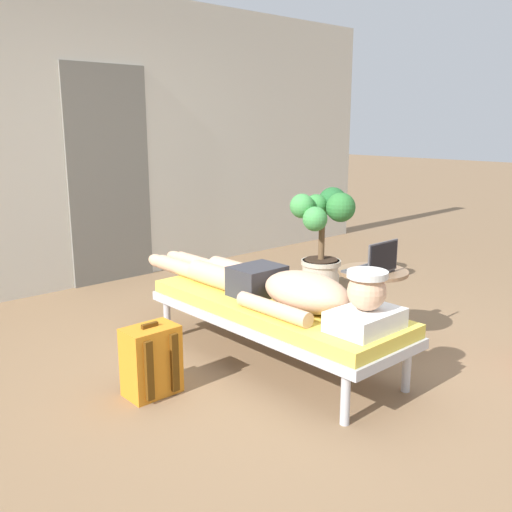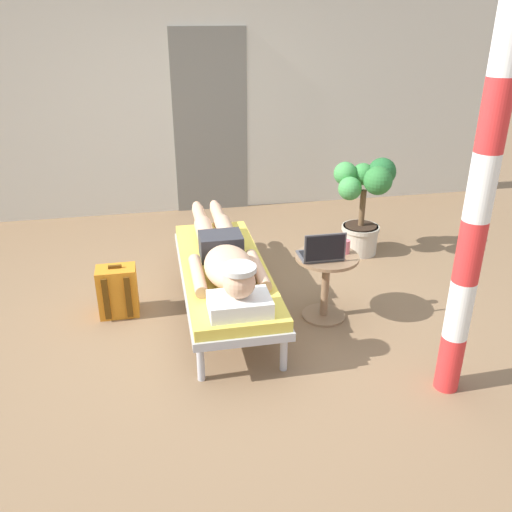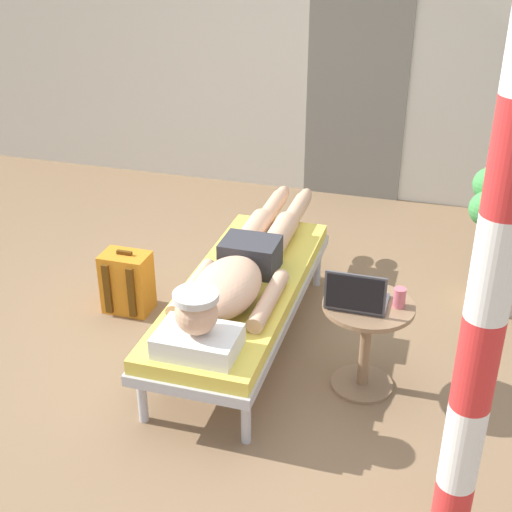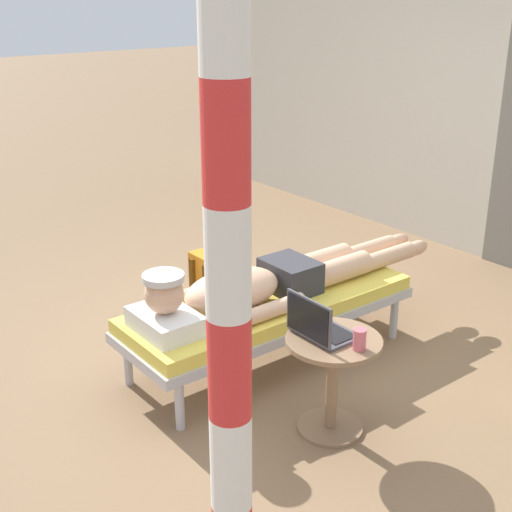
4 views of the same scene
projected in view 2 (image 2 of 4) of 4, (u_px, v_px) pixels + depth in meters
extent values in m
plane|color=#846647|center=(229.00, 318.00, 4.20)|extent=(40.00, 40.00, 0.00)
cube|color=beige|center=(189.00, 93.00, 6.01)|extent=(7.60, 0.20, 2.70)
cube|color=slate|center=(210.00, 123.00, 6.09)|extent=(0.84, 0.03, 2.04)
cylinder|color=#B7B7BC|center=(182.00, 257.00, 4.89)|extent=(0.05, 0.05, 0.28)
cylinder|color=#B7B7BC|center=(242.00, 253.00, 4.99)|extent=(0.05, 0.05, 0.28)
cylinder|color=#B7B7BC|center=(201.00, 362.00, 3.45)|extent=(0.05, 0.05, 0.28)
cylinder|color=#B7B7BC|center=(284.00, 352.00, 3.55)|extent=(0.05, 0.05, 0.28)
cube|color=#B7B7BC|center=(224.00, 278.00, 4.15)|extent=(0.65, 1.82, 0.06)
cube|color=#E5CC4C|center=(224.00, 270.00, 4.12)|extent=(0.62, 1.79, 0.08)
cube|color=white|center=(240.00, 304.00, 3.45)|extent=(0.40, 0.28, 0.11)
sphere|color=#D8A884|center=(239.00, 282.00, 3.38)|extent=(0.21, 0.21, 0.21)
cylinder|color=silver|center=(239.00, 269.00, 3.34)|extent=(0.22, 0.22, 0.03)
ellipsoid|color=#D8A884|center=(229.00, 267.00, 3.81)|extent=(0.35, 0.60, 0.23)
cylinder|color=#D8A884|center=(198.00, 275.00, 3.85)|extent=(0.09, 0.55, 0.09)
cylinder|color=#D8A884|center=(258.00, 270.00, 3.93)|extent=(0.09, 0.55, 0.09)
cube|color=#333338|center=(221.00, 246.00, 4.20)|extent=(0.33, 0.26, 0.19)
cylinder|color=#D8A884|center=(205.00, 233.00, 4.50)|extent=(0.15, 0.42, 0.15)
cylinder|color=#D8A884|center=(200.00, 217.00, 4.89)|extent=(0.11, 0.44, 0.11)
ellipsoid|color=#D8A884|center=(197.00, 207.00, 5.15)|extent=(0.09, 0.20, 0.10)
cylinder|color=#D8A884|center=(225.00, 231.00, 4.53)|extent=(0.15, 0.42, 0.15)
cylinder|color=#D8A884|center=(219.00, 216.00, 4.92)|extent=(0.11, 0.44, 0.11)
ellipsoid|color=#D8A884|center=(215.00, 206.00, 5.18)|extent=(0.09, 0.20, 0.10)
cylinder|color=#8C6B4C|center=(323.00, 315.00, 4.23)|extent=(0.34, 0.34, 0.02)
cylinder|color=#8C6B4C|center=(325.00, 287.00, 4.12)|extent=(0.06, 0.06, 0.48)
cylinder|color=#8C6B4C|center=(327.00, 257.00, 4.02)|extent=(0.48, 0.48, 0.02)
cube|color=#4C4C51|center=(319.00, 255.00, 4.00)|extent=(0.31, 0.22, 0.02)
cube|color=black|center=(319.00, 254.00, 4.00)|extent=(0.27, 0.15, 0.00)
cube|color=#4C4C51|center=(325.00, 248.00, 3.85)|extent=(0.31, 0.01, 0.21)
cube|color=black|center=(325.00, 248.00, 3.84)|extent=(0.29, 0.00, 0.19)
cylinder|color=#D86672|center=(346.00, 247.00, 4.03)|extent=(0.06, 0.06, 0.10)
cube|color=orange|center=(118.00, 291.00, 4.18)|extent=(0.30, 0.20, 0.40)
cube|color=orange|center=(119.00, 292.00, 4.32)|extent=(0.23, 0.04, 0.18)
cube|color=#56330C|center=(106.00, 299.00, 4.07)|extent=(0.04, 0.02, 0.34)
cube|color=#56330C|center=(128.00, 297.00, 4.10)|extent=(0.04, 0.02, 0.34)
cube|color=#56330C|center=(115.00, 267.00, 4.09)|extent=(0.10, 0.02, 0.02)
cylinder|color=#BFB29E|center=(360.00, 239.00, 5.28)|extent=(0.34, 0.34, 0.28)
cylinder|color=#BFB29E|center=(361.00, 228.00, 5.23)|extent=(0.37, 0.37, 0.04)
cylinder|color=#332319|center=(361.00, 226.00, 5.22)|extent=(0.31, 0.31, 0.01)
cylinder|color=brown|center=(362.00, 208.00, 5.15)|extent=(0.06, 0.06, 0.36)
sphere|color=#23602D|center=(382.00, 172.00, 5.07)|extent=(0.27, 0.27, 0.27)
sphere|color=#38843D|center=(363.00, 174.00, 5.10)|extent=(0.21, 0.21, 0.21)
sphere|color=#429347|center=(345.00, 173.00, 5.07)|extent=(0.22, 0.22, 0.22)
sphere|color=#429347|center=(350.00, 189.00, 4.97)|extent=(0.22, 0.22, 0.22)
sphere|color=#2D7233|center=(378.00, 181.00, 4.88)|extent=(0.26, 0.26, 0.26)
cylinder|color=red|center=(450.00, 362.00, 3.36)|extent=(0.15, 0.15, 0.38)
cylinder|color=white|center=(459.00, 310.00, 3.20)|extent=(0.15, 0.15, 0.38)
cylinder|color=red|center=(470.00, 252.00, 3.04)|extent=(0.15, 0.15, 0.38)
cylinder|color=white|center=(482.00, 187.00, 2.88)|extent=(0.15, 0.15, 0.38)
cylinder|color=red|center=(495.00, 116.00, 2.73)|extent=(0.15, 0.15, 0.38)
cylinder|color=white|center=(510.00, 35.00, 2.57)|extent=(0.15, 0.15, 0.38)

